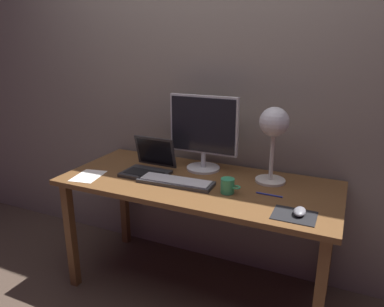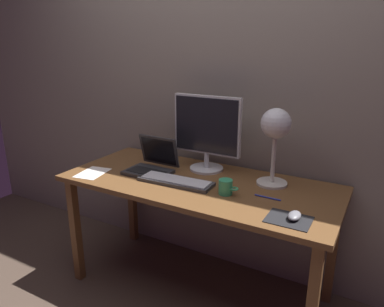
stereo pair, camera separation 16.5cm
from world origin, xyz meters
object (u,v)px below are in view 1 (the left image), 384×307
(pen, at_px, (269,195))
(laptop, at_px, (150,163))
(keyboard_main, at_px, (176,182))
(coffee_mug, at_px, (228,186))
(monitor, at_px, (203,130))
(mouse, at_px, (300,211))
(desk_lamp, at_px, (274,128))

(pen, bearing_deg, laptop, 176.48)
(keyboard_main, bearing_deg, coffee_mug, -0.38)
(keyboard_main, height_order, laptop, laptop)
(keyboard_main, xyz_separation_m, pen, (0.53, 0.06, -0.01))
(monitor, height_order, keyboard_main, monitor)
(mouse, bearing_deg, laptop, 167.10)
(keyboard_main, bearing_deg, laptop, 155.81)
(keyboard_main, bearing_deg, mouse, -8.98)
(laptop, bearing_deg, monitor, 33.78)
(monitor, bearing_deg, laptop, -146.22)
(desk_lamp, bearing_deg, laptop, -168.11)
(mouse, xyz_separation_m, coffee_mug, (-0.39, 0.11, 0.02))
(laptop, xyz_separation_m, coffee_mug, (0.54, -0.10, -0.02))
(desk_lamp, xyz_separation_m, mouse, (0.22, -0.36, -0.30))
(coffee_mug, relative_size, pen, 0.78)
(coffee_mug, bearing_deg, mouse, -15.63)
(pen, bearing_deg, monitor, 154.05)
(pen, bearing_deg, desk_lamp, 101.59)
(laptop, relative_size, coffee_mug, 2.54)
(monitor, bearing_deg, mouse, -31.33)
(desk_lamp, height_order, coffee_mug, desk_lamp)
(laptop, bearing_deg, desk_lamp, 11.89)
(coffee_mug, distance_m, pen, 0.22)
(laptop, bearing_deg, pen, -3.52)
(laptop, xyz_separation_m, pen, (0.75, -0.05, -0.06))
(keyboard_main, relative_size, mouse, 4.64)
(desk_lamp, relative_size, pen, 3.12)
(laptop, bearing_deg, keyboard_main, -24.19)
(desk_lamp, height_order, mouse, desk_lamp)
(keyboard_main, bearing_deg, monitor, 80.23)
(monitor, xyz_separation_m, keyboard_main, (-0.05, -0.29, -0.24))
(desk_lamp, distance_m, coffee_mug, 0.41)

